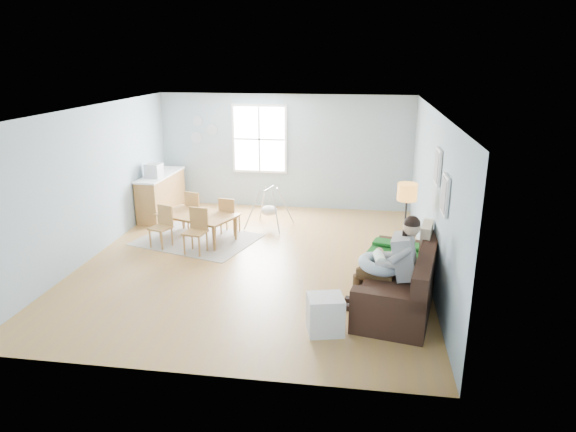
% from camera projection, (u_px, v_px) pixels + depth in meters
% --- Properties ---
extents(room, '(8.40, 9.40, 3.90)m').
position_uv_depth(room, '(253.00, 126.00, 8.56)').
color(room, '#AA7B3C').
extents(window, '(1.32, 0.08, 1.62)m').
position_uv_depth(window, '(260.00, 139.00, 12.14)').
color(window, white).
rests_on(window, room).
extents(pictures, '(0.05, 1.34, 0.74)m').
position_uv_depth(pictures, '(441.00, 180.00, 7.33)').
color(pictures, white).
rests_on(pictures, room).
extents(wall_plates, '(0.67, 0.02, 0.66)m').
position_uv_depth(wall_plates, '(202.00, 130.00, 12.29)').
color(wall_plates, '#95A6B3').
rests_on(wall_plates, room).
extents(sofa, '(1.40, 2.43, 0.92)m').
position_uv_depth(sofa, '(403.00, 283.00, 7.59)').
color(sofa, black).
rests_on(sofa, room).
extents(green_throw, '(1.23, 1.11, 0.04)m').
position_uv_depth(green_throw, '(405.00, 249.00, 8.23)').
color(green_throw, '#16601A').
rests_on(green_throw, sofa).
extents(beige_pillow, '(0.25, 0.55, 0.53)m').
position_uv_depth(beige_pillow, '(426.00, 240.00, 7.90)').
color(beige_pillow, beige).
rests_on(beige_pillow, sofa).
extents(father, '(1.08, 0.57, 1.48)m').
position_uv_depth(father, '(392.00, 261.00, 7.20)').
color(father, '#9D9D9F').
rests_on(father, sofa).
extents(nursing_pillow, '(0.69, 0.67, 0.25)m').
position_uv_depth(nursing_pillow, '(379.00, 264.00, 7.28)').
color(nursing_pillow, '#A1B3CA').
rests_on(nursing_pillow, father).
extents(infant, '(0.19, 0.43, 0.16)m').
position_uv_depth(infant, '(380.00, 257.00, 7.29)').
color(infant, white).
rests_on(infant, nursing_pillow).
extents(toddler, '(0.62, 0.36, 0.95)m').
position_uv_depth(toddler, '(401.00, 249.00, 7.68)').
color(toddler, silver).
rests_on(toddler, sofa).
extents(floor_lamp, '(0.32, 0.32, 1.58)m').
position_uv_depth(floor_lamp, '(407.00, 200.00, 8.32)').
color(floor_lamp, black).
rests_on(floor_lamp, room).
extents(storage_cube, '(0.55, 0.51, 0.52)m').
position_uv_depth(storage_cube, '(325.00, 314.00, 6.83)').
color(storage_cube, white).
rests_on(storage_cube, room).
extents(rug, '(2.61, 2.25, 0.01)m').
position_uv_depth(rug, '(197.00, 240.00, 10.32)').
color(rug, gray).
rests_on(rug, room).
extents(dining_table, '(1.72, 1.34, 0.53)m').
position_uv_depth(dining_table, '(197.00, 227.00, 10.24)').
color(dining_table, olive).
rests_on(dining_table, rug).
extents(chair_sw, '(0.46, 0.46, 0.80)m').
position_uv_depth(chair_sw, '(163.00, 224.00, 9.87)').
color(chair_sw, olive).
rests_on(chair_sw, rug).
extents(chair_se, '(0.44, 0.44, 0.85)m').
position_uv_depth(chair_se, '(197.00, 228.00, 9.55)').
color(chair_se, olive).
rests_on(chair_se, rug).
extents(chair_nw, '(0.48, 0.48, 0.84)m').
position_uv_depth(chair_nw, '(195.00, 208.00, 10.82)').
color(chair_nw, olive).
rests_on(chair_nw, rug).
extents(chair_ne, '(0.41, 0.41, 0.79)m').
position_uv_depth(chair_ne, '(229.00, 214.00, 10.51)').
color(chair_ne, olive).
rests_on(chair_ne, rug).
extents(counter, '(0.57, 1.76, 0.97)m').
position_uv_depth(counter, '(161.00, 195.00, 11.77)').
color(counter, olive).
rests_on(counter, room).
extents(monitor, '(0.35, 0.34, 0.31)m').
position_uv_depth(monitor, '(154.00, 171.00, 11.27)').
color(monitor, '#AFAEB3').
rests_on(monitor, counter).
extents(baby_swing, '(1.00, 1.01, 0.86)m').
position_uv_depth(baby_swing, '(269.00, 210.00, 11.00)').
color(baby_swing, '#AFAEB3').
rests_on(baby_swing, room).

